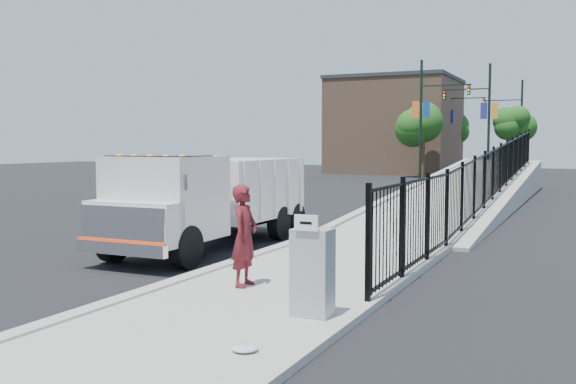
% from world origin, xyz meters
% --- Properties ---
extents(ground, '(120.00, 120.00, 0.00)m').
position_xyz_m(ground, '(0.00, 0.00, 0.00)').
color(ground, black).
rests_on(ground, ground).
extents(sidewalk, '(3.55, 12.00, 0.12)m').
position_xyz_m(sidewalk, '(1.93, -2.00, 0.06)').
color(sidewalk, '#9E998E').
rests_on(sidewalk, ground).
extents(curb, '(0.30, 12.00, 0.16)m').
position_xyz_m(curb, '(0.00, -2.00, 0.08)').
color(curb, '#ADAAA3').
rests_on(curb, ground).
extents(ramp, '(3.95, 24.06, 3.19)m').
position_xyz_m(ramp, '(2.12, 16.00, 0.00)').
color(ramp, '#9E998E').
rests_on(ramp, ground).
extents(iron_fence, '(0.10, 28.00, 1.80)m').
position_xyz_m(iron_fence, '(3.55, 12.00, 0.90)').
color(iron_fence, black).
rests_on(iron_fence, ground).
extents(truck, '(2.31, 6.85, 2.34)m').
position_xyz_m(truck, '(-1.78, 1.81, 1.32)').
color(truck, black).
rests_on(truck, ground).
extents(worker, '(0.47, 0.67, 1.75)m').
position_xyz_m(worker, '(1.29, -1.88, 0.99)').
color(worker, '#5C171C').
rests_on(worker, sidewalk).
extents(utility_cabinet, '(0.55, 0.40, 1.25)m').
position_xyz_m(utility_cabinet, '(3.10, -3.15, 0.75)').
color(utility_cabinet, gray).
rests_on(utility_cabinet, sidewalk).
extents(arrow_sign, '(0.35, 0.04, 0.22)m').
position_xyz_m(arrow_sign, '(3.10, -3.37, 1.48)').
color(arrow_sign, white).
rests_on(arrow_sign, utility_cabinet).
extents(debris, '(0.32, 0.32, 0.08)m').
position_xyz_m(debris, '(2.99, -4.93, 0.16)').
color(debris, silver).
rests_on(debris, sidewalk).
extents(light_pole_0, '(3.78, 0.22, 8.00)m').
position_xyz_m(light_pole_0, '(-3.21, 30.51, 4.36)').
color(light_pole_0, black).
rests_on(light_pole_0, ground).
extents(light_pole_1, '(3.78, 0.22, 8.00)m').
position_xyz_m(light_pole_1, '(-0.02, 34.20, 4.36)').
color(light_pole_1, black).
rests_on(light_pole_1, ground).
extents(light_pole_2, '(3.77, 0.22, 8.00)m').
position_xyz_m(light_pole_2, '(-4.11, 43.03, 4.36)').
color(light_pole_2, black).
rests_on(light_pole_2, ground).
extents(light_pole_3, '(3.77, 0.22, 8.00)m').
position_xyz_m(light_pole_3, '(0.89, 47.02, 4.36)').
color(light_pole_3, black).
rests_on(light_pole_3, ground).
extents(tree_0, '(3.05, 3.05, 5.52)m').
position_xyz_m(tree_0, '(-4.72, 36.19, 3.97)').
color(tree_0, '#382314').
rests_on(tree_0, ground).
extents(tree_1, '(2.05, 2.05, 5.02)m').
position_xyz_m(tree_1, '(1.02, 40.68, 3.89)').
color(tree_1, '#382314').
rests_on(tree_1, ground).
extents(tree_2, '(2.58, 2.58, 5.29)m').
position_xyz_m(tree_2, '(-4.91, 49.59, 3.94)').
color(tree_2, '#382314').
rests_on(tree_2, ground).
extents(building, '(10.00, 10.00, 8.00)m').
position_xyz_m(building, '(-9.00, 44.00, 4.00)').
color(building, '#8C664C').
rests_on(building, ground).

